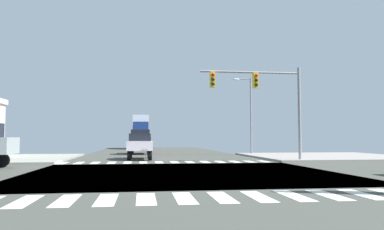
# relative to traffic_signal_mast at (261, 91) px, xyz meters

# --- Properties ---
(ground) EXTENTS (90.00, 90.00, 0.05)m
(ground) POSITION_rel_traffic_signal_mast_xyz_m (-6.03, -7.05, -4.73)
(ground) COLOR #3F423B
(sidewalk_corner_ne) EXTENTS (12.00, 12.00, 0.14)m
(sidewalk_corner_ne) POSITION_rel_traffic_signal_mast_xyz_m (6.97, 4.95, -4.64)
(sidewalk_corner_ne) COLOR gray
(sidewalk_corner_ne) RESTS_ON ground
(crosswalk_near) EXTENTS (13.50, 2.00, 0.01)m
(crosswalk_near) POSITION_rel_traffic_signal_mast_xyz_m (-6.28, -14.35, -4.70)
(crosswalk_near) COLOR silver
(crosswalk_near) RESTS_ON ground
(crosswalk_far) EXTENTS (13.50, 2.00, 0.01)m
(crosswalk_far) POSITION_rel_traffic_signal_mast_xyz_m (-6.28, 0.25, -4.70)
(crosswalk_far) COLOR silver
(crosswalk_far) RESTS_ON ground
(traffic_signal_mast) EXTENTS (6.89, 0.55, 6.35)m
(traffic_signal_mast) POSITION_rel_traffic_signal_mast_xyz_m (0.00, 0.00, 0.00)
(traffic_signal_mast) COLOR gray
(traffic_signal_mast) RESTS_ON ground
(street_lamp) EXTENTS (1.78, 0.32, 7.16)m
(street_lamp) POSITION_rel_traffic_signal_mast_xyz_m (1.92, 9.77, -0.36)
(street_lamp) COLOR gray
(street_lamp) RESTS_ON ground
(pickup_nearside_1) EXTENTS (2.00, 5.10, 2.35)m
(pickup_nearside_1) POSITION_rel_traffic_signal_mast_xyz_m (-8.03, 12.94, -3.42)
(pickup_nearside_1) COLOR black
(pickup_nearside_1) RESTS_ON ground
(box_truck_outer_1) EXTENTS (2.40, 7.20, 4.85)m
(box_truck_outer_1) POSITION_rel_traffic_signal_mast_xyz_m (-8.03, 30.97, -2.14)
(box_truck_outer_1) COLOR black
(box_truck_outer_1) RESTS_ON ground
(sedan_inner_3) EXTENTS (1.80, 4.30, 1.88)m
(sedan_inner_3) POSITION_rel_traffic_signal_mast_xyz_m (-8.03, 3.90, -3.59)
(sedan_inner_3) COLOR black
(sedan_inner_3) RESTS_ON ground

